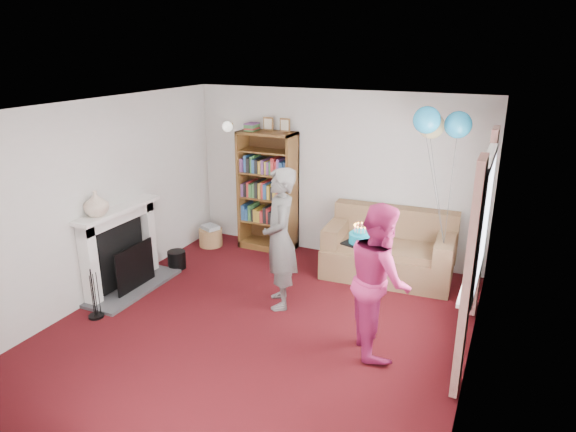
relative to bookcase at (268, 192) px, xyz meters
The scene contains 16 objects.
ground 2.68m from the bookcase, 66.19° to the right, with size 5.00×5.00×0.00m, color black.
wall_back 1.09m from the bookcase, 11.63° to the left, with size 4.50×0.02×2.50m, color silver.
wall_left 2.64m from the bookcase, 118.41° to the right, with size 0.02×5.00×2.50m, color silver.
wall_right 4.02m from the bookcase, 35.09° to the right, with size 0.02×5.00×2.50m, color silver.
ceiling 2.98m from the bookcase, 66.19° to the right, with size 4.50×5.00×0.01m, color white.
fireplace 2.40m from the bookcase, 116.96° to the right, with size 0.55×1.80×1.12m.
window_bay 3.65m from the bookcase, 27.84° to the right, with size 0.14×2.02×2.20m.
wall_sconce 1.21m from the bookcase, behind, with size 0.16×0.23×0.16m.
bookcase is the anchor object (origin of this frame).
sofa 2.10m from the bookcase, ahead, with size 1.74×0.92×0.92m.
wicker_basket 1.22m from the bookcase, 158.87° to the right, with size 0.37×0.37×0.34m.
person_striped 1.93m from the bookcase, 59.41° to the right, with size 0.64×0.42×1.75m, color black.
person_magenta 3.16m from the bookcase, 42.30° to the right, with size 0.79×0.62×1.63m, color #B1235F.
birthday_cake 2.74m from the bookcase, 41.70° to the right, with size 0.34×0.34×0.22m.
balloons 2.95m from the bookcase, 13.54° to the right, with size 0.65×0.70×1.77m.
mantel_vase 2.71m from the bookcase, 114.26° to the right, with size 0.30×0.30×0.31m, color beige.
Camera 1 is at (2.45, -4.58, 3.12)m, focal length 32.00 mm.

